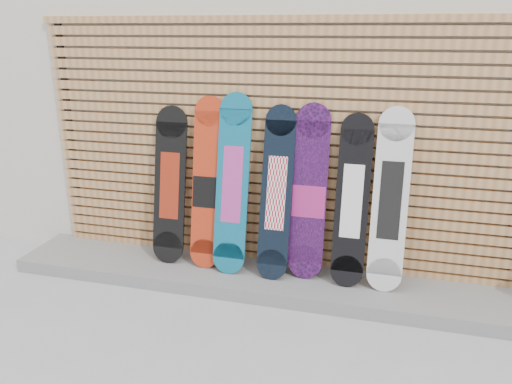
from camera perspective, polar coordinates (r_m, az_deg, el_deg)
ground at (r=3.96m, az=0.47°, el=-15.43°), size 80.00×80.00×0.00m
building at (r=6.71m, az=12.54°, el=14.48°), size 12.00×5.00×3.60m
concrete_step at (r=4.53m, az=0.78°, el=-9.90°), size 4.60×0.70×0.12m
slat_wall at (r=4.38m, az=1.77°, el=5.24°), size 4.26×0.08×2.29m
snowboard_0 at (r=4.60m, az=-9.81°, el=0.72°), size 0.30×0.31×1.42m
snowboard_1 at (r=4.45m, az=-5.62°, el=0.82°), size 0.27×0.32×1.52m
snowboard_2 at (r=4.35m, az=-2.72°, el=0.86°), size 0.29×0.37×1.56m
snowboard_3 at (r=4.26m, az=2.35°, el=-0.14°), size 0.27×0.38×1.47m
snowboard_4 at (r=4.25m, az=6.09°, el=-0.23°), size 0.30×0.29×1.49m
snowboard_5 at (r=4.20m, az=10.91°, el=-1.04°), size 0.27×0.34×1.43m
snowboard_6 at (r=4.19m, az=15.09°, el=-0.95°), size 0.28×0.34×1.49m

